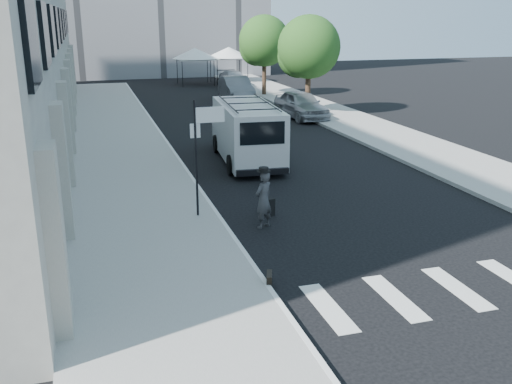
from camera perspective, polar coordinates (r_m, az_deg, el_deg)
ground at (r=15.34m, az=6.16°, el=-5.74°), size 120.00×120.00×0.00m
sidewalk_left at (r=29.60m, az=-13.77°, el=5.30°), size 4.50×48.00×0.15m
sidewalk_right at (r=36.54m, az=7.20°, el=7.87°), size 4.00×56.00×0.15m
sign_pole at (r=16.83m, az=-5.30°, el=5.83°), size 1.03×0.07×3.50m
tree_near at (r=35.67m, az=5.06°, el=14.02°), size 3.80×3.83×6.03m
tree_far at (r=44.16m, az=0.64°, el=14.70°), size 3.80×3.83×6.03m
tent_left at (r=51.97m, az=-6.14°, el=13.60°), size 4.00×4.00×3.20m
tent_right at (r=53.14m, az=-2.75°, el=13.76°), size 4.00×4.00×3.20m
businessman at (r=16.51m, az=0.76°, el=-0.78°), size 0.74×0.67×1.70m
briefcase at (r=13.20m, az=1.34°, el=-8.81°), size 0.26×0.45×0.34m
suitcase at (r=17.73m, az=1.22°, el=-1.42°), size 0.37×0.45×1.08m
cargo_van at (r=24.19m, az=-0.96°, el=6.03°), size 2.68×6.61×2.42m
parked_car_a at (r=34.69m, az=4.53°, el=8.71°), size 2.26×4.97×1.65m
parked_car_b at (r=42.19m, az=-2.01°, el=10.31°), size 2.05×5.25×1.70m
parked_car_c at (r=50.00m, az=-2.24°, el=11.20°), size 2.16×4.76×1.35m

